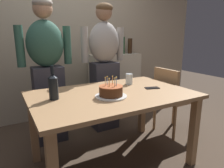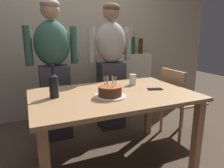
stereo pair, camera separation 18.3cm
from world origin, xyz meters
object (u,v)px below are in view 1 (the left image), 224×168
birthday_cake (111,92)px  water_glass_near (129,79)px  cell_phone (152,88)px  person_man_bearded (47,71)px  dining_chair (171,96)px  wine_bottle (53,86)px  person_woman_cardigan (104,66)px

birthday_cake → water_glass_near: birthday_cake is taller
birthday_cake → cell_phone: (0.51, 0.05, -0.04)m
person_man_bearded → dining_chair: (1.39, -0.58, -0.36)m
wine_bottle → cell_phone: (0.97, -0.13, -0.11)m
cell_phone → person_man_bearded: size_ratio=0.09×
person_woman_cardigan → dining_chair: size_ratio=1.90×
cell_phone → person_woman_cardigan: (-0.13, 0.82, 0.13)m
water_glass_near → cell_phone: water_glass_near is taller
cell_phone → person_woman_cardigan: person_woman_cardigan is taller
birthday_cake → wine_bottle: size_ratio=0.98×
person_woman_cardigan → wine_bottle: bearing=39.5°
birthday_cake → person_woman_cardigan: size_ratio=0.17×
wine_bottle → person_man_bearded: person_man_bearded is taller
person_woman_cardigan → dining_chair: person_woman_cardigan is taller
wine_bottle → dining_chair: (1.49, 0.11, -0.34)m
birthday_cake → dining_chair: birthday_cake is taller
wine_bottle → dining_chair: size_ratio=0.33×
birthday_cake → dining_chair: bearing=15.6°
birthday_cake → cell_phone: birthday_cake is taller
water_glass_near → cell_phone: bearing=-66.4°
cell_phone → person_man_bearded: (-0.87, 0.82, 0.13)m
birthday_cake → person_woman_cardigan: 0.95m
dining_chair → water_glass_near: bearing=88.2°
person_woman_cardigan → dining_chair: (0.65, -0.58, -0.36)m
birthday_cake → person_man_bearded: bearing=112.4°
dining_chair → wine_bottle: bearing=94.3°
birthday_cake → person_man_bearded: size_ratio=0.17×
cell_phone → dining_chair: size_ratio=0.17×
water_glass_near → person_man_bearded: 0.94m
wine_bottle → person_woman_cardigan: size_ratio=0.17×
wine_bottle → person_woman_cardigan: person_woman_cardigan is taller
wine_bottle → dining_chair: 1.53m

